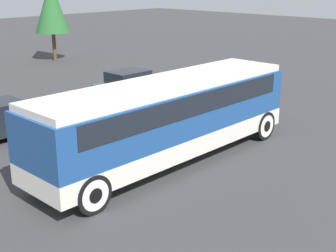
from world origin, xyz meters
The scene contains 4 objects.
ground_plane centered at (0.00, 0.00, 0.00)m, with size 120.00×120.00×0.00m, color #38383A.
tour_bus centered at (0.10, 0.00, 1.78)m, with size 10.61×2.61×2.92m.
parked_car_mid centered at (5.43, 8.06, 0.70)m, with size 4.11×1.82×1.43m.
tree_center centered at (9.09, 20.94, 4.09)m, with size 2.64×2.64×6.05m.
Camera 1 is at (-11.16, -10.68, 6.26)m, focal length 50.00 mm.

